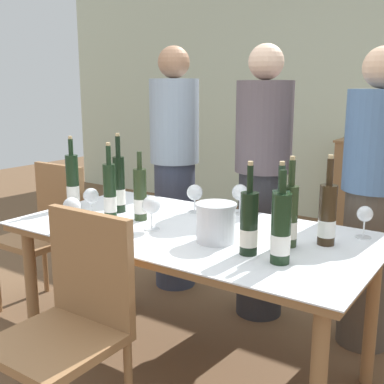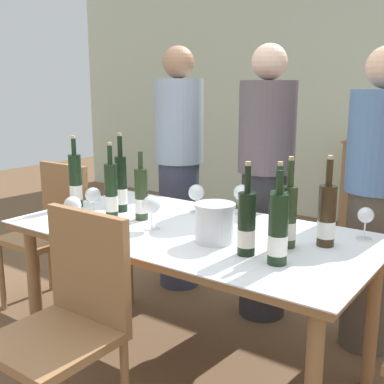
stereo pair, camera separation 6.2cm
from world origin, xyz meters
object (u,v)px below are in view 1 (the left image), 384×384
wine_bottle_8 (327,216)px  wine_glass_4 (240,193)px  ice_bucket (216,221)px  wine_bottle_2 (110,193)px  wine_glass_1 (365,216)px  wine_glass_5 (91,197)px  wine_bottle_6 (140,196)px  person_host (175,170)px  wine_bottle_1 (290,216)px  wine_glass_2 (72,207)px  chair_left_end (48,226)px  person_guest_right (373,203)px  chair_near_front (72,316)px  wine_bottle_4 (73,183)px  wine_glass_3 (151,206)px  wine_glass_0 (195,193)px  wine_bottle_3 (119,185)px  wine_bottle_7 (281,230)px  dining_table (192,243)px  wine_bottle_5 (249,225)px  person_guest_left (262,185)px  wine_bottle_0 (280,222)px

wine_bottle_8 → wine_glass_4: wine_bottle_8 is taller
ice_bucket → wine_glass_4: (-0.13, 0.46, 0.02)m
wine_bottle_2 → wine_glass_1: 1.22m
wine_glass_5 → wine_glass_1: bearing=18.0°
wine_bottle_6 → person_host: bearing=115.1°
wine_bottle_1 → wine_bottle_8: (0.12, 0.11, -0.00)m
wine_glass_2 → chair_left_end: chair_left_end is taller
wine_glass_1 → person_guest_right: 0.41m
wine_bottle_2 → chair_near_front: bearing=-59.1°
wine_bottle_4 → wine_glass_3: size_ratio=2.45×
wine_bottle_4 → wine_glass_0: (0.62, 0.29, -0.04)m
wine_bottle_3 → wine_bottle_7: size_ratio=1.17×
dining_table → wine_bottle_6: wine_bottle_6 is taller
dining_table → chair_left_end: 1.17m
wine_bottle_2 → wine_bottle_8: size_ratio=1.01×
wine_bottle_2 → chair_left_end: wine_bottle_2 is taller
wine_glass_2 → person_host: size_ratio=0.10×
chair_left_end → person_guest_right: 1.93m
ice_bucket → wine_bottle_6: wine_bottle_6 is taller
wine_bottle_2 → wine_bottle_5: wine_bottle_2 is taller
wine_bottle_3 → wine_glass_0: wine_bottle_3 is taller
wine_bottle_4 → person_guest_right: bearing=27.9°
chair_near_front → person_guest_left: bearing=86.1°
wine_bottle_0 → wine_glass_3: wine_bottle_0 is taller
chair_near_front → person_host: person_host is taller
wine_bottle_5 → person_guest_right: size_ratio=0.24×
wine_glass_4 → wine_bottle_3: bearing=-150.4°
chair_near_front → wine_glass_1: bearing=51.5°
wine_glass_2 → wine_glass_3: (0.30, 0.22, 0.00)m
wine_bottle_3 → wine_bottle_6: 0.21m
wine_glass_5 → wine_bottle_2: bearing=4.1°
wine_bottle_5 → wine_glass_3: wine_bottle_5 is taller
wine_glass_4 → wine_glass_5: size_ratio=1.10×
dining_table → person_guest_left: person_guest_left is taller
wine_bottle_0 → wine_glass_5: size_ratio=2.53×
wine_bottle_3 → wine_bottle_5: wine_bottle_3 is taller
wine_bottle_6 → person_guest_right: 1.21m
wine_glass_0 → chair_left_end: 1.06m
wine_glass_5 → wine_glass_3: bearing=-2.1°
wine_bottle_8 → wine_glass_0: 0.78m
wine_bottle_0 → wine_bottle_1: size_ratio=0.97×
wine_bottle_2 → wine_glass_1: (1.15, 0.41, -0.03)m
chair_left_end → person_guest_right: (1.80, 0.64, 0.26)m
wine_bottle_1 → wine_glass_3: size_ratio=2.37×
wine_bottle_6 → wine_bottle_8: size_ratio=0.90×
person_guest_right → person_guest_left: bearing=179.8°
ice_bucket → wine_bottle_4: 0.98m
ice_bucket → wine_glass_1: 0.67m
wine_bottle_8 → person_guest_right: bearing=85.8°
wine_glass_1 → person_guest_left: (-0.70, 0.41, -0.01)m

